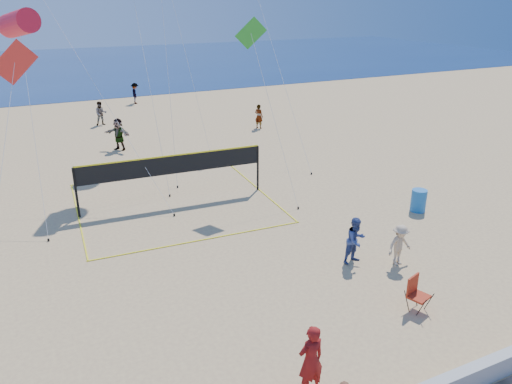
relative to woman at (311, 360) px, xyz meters
name	(u,v)px	position (x,y,z in m)	size (l,w,h in m)	color
ground	(308,345)	(0.86, 1.46, -0.92)	(120.00, 120.00, 0.00)	tan
ocean	(62,67)	(0.86, 63.46, -0.90)	(140.00, 50.00, 0.03)	navy
woman	(311,360)	(0.00, 0.00, 0.00)	(0.67, 0.44, 1.83)	maroon
bystander_a	(356,240)	(4.63, 4.59, -0.08)	(0.82, 0.64, 1.68)	navy
bystander_b	(400,245)	(5.90, 3.81, -0.18)	(0.95, 0.55, 1.48)	tan
far_person_1	(119,134)	(0.04, 21.99, 0.05)	(1.78, 0.57, 1.92)	gray
far_person_2	(259,116)	(9.92, 23.05, -0.07)	(0.61, 0.40, 1.68)	gray
far_person_3	(101,113)	(0.13, 28.77, -0.06)	(0.83, 0.64, 1.70)	gray
far_person_4	(135,93)	(4.13, 35.40, -0.04)	(1.13, 0.65, 1.76)	gray
camp_chair	(416,291)	(4.54, 1.50, -0.31)	(0.72, 0.84, 1.19)	#A62813
trash_barrel	(419,200)	(9.77, 7.06, -0.43)	(0.65, 0.65, 0.97)	#1B66B2
volleyball_net	(172,171)	(0.56, 12.55, 0.60)	(8.77, 8.62, 2.24)	black
kite_0	(19,24)	(-4.55, 16.19, 6.69)	(1.72, 6.59, 8.26)	red
kite_3	(13,75)	(-5.11, 10.84, 5.32)	(2.84, 5.37, 7.38)	red
kite_4	(254,45)	(4.47, 12.39, 5.79)	(1.49, 3.44, 7.88)	green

